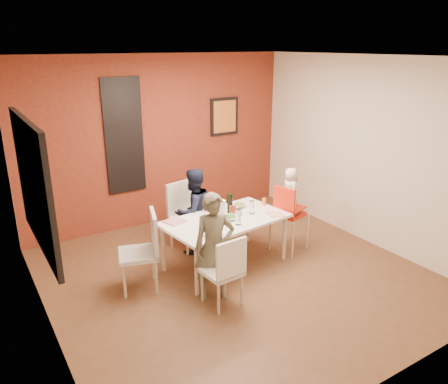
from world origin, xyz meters
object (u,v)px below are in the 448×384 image
chair_far (185,211)px  paper_towel_roll (220,212)px  chair_near (226,269)px  high_chair (288,212)px  toddler (290,191)px  child_far (194,211)px  child_near (214,247)px  dining_table (225,223)px  wine_bottle (230,204)px  chair_left (145,247)px

chair_far → paper_towel_roll: size_ratio=3.25×
chair_near → high_chair: 1.66m
toddler → paper_towel_roll: (-1.12, 0.03, -0.09)m
chair_near → high_chair: high_chair is taller
chair_far → child_far: 0.26m
chair_near → child_near: child_near is taller
high_chair → dining_table: bearing=67.4°
paper_towel_roll → child_near: bearing=-127.7°
chair_near → paper_towel_roll: 0.93m
dining_table → wine_bottle: 0.27m
chair_left → toddler: toddler is taller
chair_left → paper_towel_roll: chair_left is taller
child_near → toddler: 1.62m
toddler → wine_bottle: bearing=91.8°
child_far → wine_bottle: (0.30, -0.48, 0.20)m
child_far → chair_near: bearing=65.1°
paper_towel_roll → toddler: bearing=-1.3°
dining_table → chair_left: (-1.12, 0.02, -0.07)m
dining_table → chair_far: 0.85m
dining_table → child_near: child_near is taller
high_chair → chair_near: bearing=99.8°
child_near → paper_towel_roll: (0.41, 0.53, 0.18)m
child_far → child_near: bearing=62.2°
child_near → toddler: bearing=38.7°
chair_left → high_chair: size_ratio=0.99×
chair_left → toddler: size_ratio=1.49×
dining_table → child_near: size_ratio=1.32×
chair_near → child_far: bearing=-108.7°
high_chair → child_far: child_far is taller
child_far → high_chair: bearing=137.8°
chair_near → chair_left: 1.04m
toddler → paper_towel_roll: bearing=104.0°
wine_bottle → high_chair: bearing=-14.7°
paper_towel_roll → child_far: bearing=93.5°
child_near → wine_bottle: 0.98m
dining_table → wine_bottle: wine_bottle is taller
high_chair → child_near: size_ratio=0.77×
toddler → chair_near: bearing=131.2°
high_chair → child_near: child_near is taller
dining_table → paper_towel_roll: paper_towel_roll is taller
high_chair → toddler: bearing=-78.4°
toddler → dining_table: bearing=99.6°
child_near → wine_bottle: (0.66, 0.71, 0.17)m
high_chair → child_far: bearing=42.4°
high_chair → child_near: 1.58m
chair_far → toddler: toddler is taller
wine_bottle → paper_towel_roll: 0.31m
chair_near → child_far: 1.47m
paper_towel_roll → wine_bottle: bearing=34.9°
child_near → wine_bottle: child_near is taller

